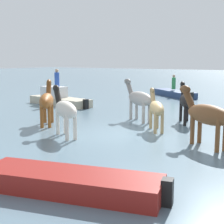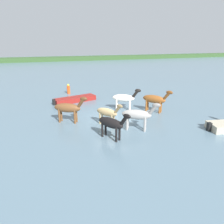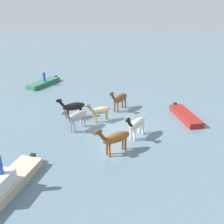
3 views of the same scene
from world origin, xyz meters
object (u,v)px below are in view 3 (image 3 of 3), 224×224
horse_chestnut_trailing (137,124)px  boat_tender_starboard (5,186)px  horse_gray_outer (76,117)px  boat_skiff_near (44,84)px  horse_mid_herd (73,107)px  horse_pinto_flank (100,111)px  person_watcher_seated (44,76)px  horse_dun_straggler (115,138)px  horse_lead (119,98)px  boat_dinghy_port (185,116)px

horse_chestnut_trailing → boat_tender_starboard: size_ratio=0.45×
horse_gray_outer → boat_skiff_near: (-11.46, -6.45, -0.94)m
horse_mid_herd → horse_pinto_flank: bearing=137.7°
horse_gray_outer → person_watcher_seated: (-11.27, -6.27, 0.02)m
horse_dun_straggler → horse_gray_outer: (-3.14, -3.15, -0.01)m
horse_gray_outer → horse_lead: bearing=176.2°
horse_gray_outer → boat_tender_starboard: 7.64m
horse_lead → horse_dun_straggler: 7.42m
boat_dinghy_port → person_watcher_seated: (-8.36, -14.97, 0.97)m
horse_pinto_flank → boat_tender_starboard: horse_pinto_flank is taller
horse_mid_herd → horse_chestnut_trailing: bearing=119.7°
horse_mid_herd → person_watcher_seated: size_ratio=1.94×
horse_gray_outer → horse_pinto_flank: bearing=168.3°
person_watcher_seated → horse_pinto_flank: bearing=39.2°
horse_pinto_flank → horse_dun_straggler: 5.07m
horse_gray_outer → boat_dinghy_port: bearing=140.0°
horse_pinto_flank → horse_mid_herd: 2.37m
horse_lead → boat_tender_starboard: horse_lead is taller
horse_gray_outer → boat_tender_starboard: size_ratio=0.46×
boat_tender_starboard → horse_lead: bearing=166.0°
horse_gray_outer → horse_dun_straggler: bearing=76.5°
horse_dun_straggler → boat_tender_starboard: size_ratio=0.44×
horse_pinto_flank → boat_skiff_near: horse_pinto_flank is taller
horse_dun_straggler → boat_dinghy_port: 8.28m
horse_pinto_flank → horse_gray_outer: horse_gray_outer is taller
person_watcher_seated → horse_dun_straggler: bearing=33.2°
boat_tender_starboard → horse_dun_straggler: bearing=137.9°
boat_dinghy_port → horse_dun_straggler: bearing=-57.4°
horse_gray_outer → boat_tender_starboard: horse_gray_outer is taller
boat_tender_starboard → horse_gray_outer: bearing=173.4°
horse_mid_herd → horse_lead: size_ratio=0.93×
horse_mid_herd → horse_dun_straggler: (5.28, 3.91, 0.07)m
horse_chestnut_trailing → horse_pinto_flank: 3.89m
boat_skiff_near → boat_dinghy_port: 17.40m
horse_pinto_flank → boat_dinghy_port: size_ratio=0.45×
horse_gray_outer → boat_tender_starboard: bearing=14.4°
boat_skiff_near → boat_dinghy_port: bearing=82.1°
person_watcher_seated → boat_dinghy_port: bearing=60.8°
horse_mid_herd → boat_tender_starboard: 9.54m
horse_pinto_flank → boat_tender_starboard: 9.72m
horse_chestnut_trailing → boat_skiff_near: size_ratio=0.49×
horse_chestnut_trailing → boat_dinghy_port: size_ratio=0.52×
horse_lead → person_watcher_seated: size_ratio=2.09×
horse_pinto_flank → boat_skiff_near: bearing=-86.9°
horse_mid_herd → boat_dinghy_port: (-0.78, 9.47, -0.89)m
horse_pinto_flank → person_watcher_seated: 12.39m
horse_mid_herd → horse_gray_outer: (2.14, 0.76, 0.06)m
horse_mid_herd → boat_dinghy_port: 9.54m
horse_mid_herd → boat_skiff_near: horse_mid_herd is taller
boat_skiff_near → horse_lead: bearing=74.3°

